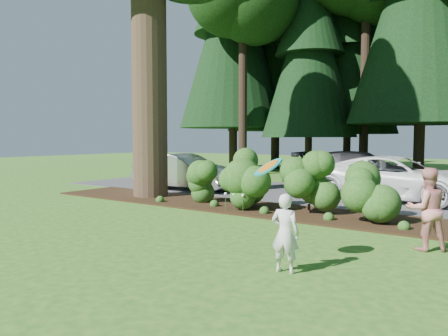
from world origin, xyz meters
name	(u,v)px	position (x,y,z in m)	size (l,w,h in m)	color
ground	(188,228)	(0.00, 0.00, 0.00)	(80.00, 80.00, 0.00)	#205418
mulch_bed	(258,209)	(0.00, 3.25, 0.03)	(16.00, 2.50, 0.05)	black
driveway	(316,194)	(0.00, 7.50, 0.01)	(22.00, 6.00, 0.03)	#38383A
shrub_row	(280,185)	(0.77, 3.14, 0.81)	(6.53, 1.60, 1.61)	#1A4114
lily_cluster	(234,195)	(-0.30, 2.40, 0.50)	(0.69, 0.09, 0.57)	#1A4114
car_silver_wagon	(184,172)	(-4.94, 5.64, 0.76)	(1.54, 4.42, 1.46)	silver
car_white_suv	(397,178)	(2.92, 7.44, 0.77)	(2.47, 5.36, 1.49)	white
car_dark_suv	(361,170)	(0.94, 9.80, 0.81)	(2.17, 5.35, 1.55)	black
child	(285,233)	(3.45, -1.74, 0.63)	(0.46, 0.30, 1.27)	silver
adult	(427,209)	(5.01, 1.05, 0.79)	(0.77, 0.60, 1.58)	red
frisbee	(268,167)	(3.07, -1.63, 1.66)	(0.57, 0.49, 0.41)	#188880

